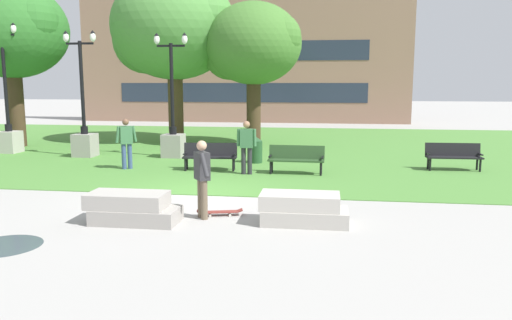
{
  "coord_description": "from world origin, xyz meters",
  "views": [
    {
      "loc": [
        3.36,
        -12.45,
        2.94
      ],
      "look_at": [
        1.81,
        -1.4,
        1.2
      ],
      "focal_mm": 35.0,
      "sensor_mm": 36.0,
      "label": 1
    }
  ],
  "objects_px": {
    "person_bystander_near_lawn": "(126,141)",
    "park_bench_far_left": "(296,158)",
    "person_skateboarder": "(202,175)",
    "person_bystander_far_lawn": "(247,144)",
    "concrete_block_center": "(132,208)",
    "park_bench_near_right": "(210,155)",
    "lamp_post_center": "(173,132)",
    "concrete_block_left": "(303,209)",
    "lamp_post_left": "(8,127)",
    "trash_bin": "(256,150)",
    "park_bench_near_left": "(453,155)",
    "lamp_post_right": "(84,131)",
    "skateboard": "(220,212)"
  },
  "relations": [
    {
      "from": "person_bystander_near_lawn",
      "to": "park_bench_far_left",
      "type": "bearing_deg",
      "value": -0.77
    },
    {
      "from": "person_skateboarder",
      "to": "person_bystander_far_lawn",
      "type": "height_order",
      "value": "person_bystander_far_lawn"
    },
    {
      "from": "concrete_block_center",
      "to": "person_bystander_near_lawn",
      "type": "xyz_separation_m",
      "value": [
        -2.67,
        6.22,
        0.68
      ]
    },
    {
      "from": "park_bench_near_right",
      "to": "lamp_post_center",
      "type": "distance_m",
      "value": 3.44
    },
    {
      "from": "park_bench_near_right",
      "to": "concrete_block_left",
      "type": "bearing_deg",
      "value": -60.56
    },
    {
      "from": "park_bench_far_left",
      "to": "lamp_post_left",
      "type": "height_order",
      "value": "lamp_post_left"
    },
    {
      "from": "lamp_post_center",
      "to": "trash_bin",
      "type": "relative_size",
      "value": 5.01
    },
    {
      "from": "park_bench_far_left",
      "to": "trash_bin",
      "type": "bearing_deg",
      "value": 128.78
    },
    {
      "from": "park_bench_near_right",
      "to": "trash_bin",
      "type": "xyz_separation_m",
      "value": [
        1.31,
        1.71,
        -0.04
      ]
    },
    {
      "from": "park_bench_near_left",
      "to": "person_bystander_far_lawn",
      "type": "xyz_separation_m",
      "value": [
        -6.76,
        -1.73,
        0.44
      ]
    },
    {
      "from": "park_bench_near_left",
      "to": "trash_bin",
      "type": "height_order",
      "value": "trash_bin"
    },
    {
      "from": "park_bench_far_left",
      "to": "concrete_block_center",
      "type": "bearing_deg",
      "value": -116.75
    },
    {
      "from": "lamp_post_center",
      "to": "trash_bin",
      "type": "bearing_deg",
      "value": -15.61
    },
    {
      "from": "park_bench_near_right",
      "to": "person_bystander_far_lawn",
      "type": "bearing_deg",
      "value": -25.06
    },
    {
      "from": "park_bench_near_right",
      "to": "concrete_block_center",
      "type": "bearing_deg",
      "value": -91.62
    },
    {
      "from": "park_bench_far_left",
      "to": "lamp_post_right",
      "type": "distance_m",
      "value": 8.97
    },
    {
      "from": "person_bystander_near_lawn",
      "to": "person_bystander_far_lawn",
      "type": "height_order",
      "value": "same"
    },
    {
      "from": "park_bench_near_left",
      "to": "lamp_post_center",
      "type": "bearing_deg",
      "value": 171.28
    },
    {
      "from": "trash_bin",
      "to": "concrete_block_left",
      "type": "bearing_deg",
      "value": -74.93
    },
    {
      "from": "person_skateboarder",
      "to": "person_bystander_near_lawn",
      "type": "relative_size",
      "value": 1.0
    },
    {
      "from": "skateboard",
      "to": "park_bench_far_left",
      "type": "relative_size",
      "value": 0.57
    },
    {
      "from": "park_bench_far_left",
      "to": "lamp_post_right",
      "type": "xyz_separation_m",
      "value": [
        -8.56,
        2.63,
        0.48
      ]
    },
    {
      "from": "lamp_post_center",
      "to": "trash_bin",
      "type": "xyz_separation_m",
      "value": [
        3.43,
        -0.96,
        -0.5
      ]
    },
    {
      "from": "skateboard",
      "to": "person_bystander_far_lawn",
      "type": "relative_size",
      "value": 0.61
    },
    {
      "from": "park_bench_far_left",
      "to": "person_bystander_near_lawn",
      "type": "height_order",
      "value": "person_bystander_near_lawn"
    },
    {
      "from": "park_bench_near_left",
      "to": "person_bystander_near_lawn",
      "type": "xyz_separation_m",
      "value": [
        -10.96,
        -1.31,
        0.44
      ]
    },
    {
      "from": "concrete_block_left",
      "to": "lamp_post_center",
      "type": "bearing_deg",
      "value": 122.39
    },
    {
      "from": "concrete_block_left",
      "to": "trash_bin",
      "type": "xyz_separation_m",
      "value": [
        -2.08,
        7.72,
        0.2
      ]
    },
    {
      "from": "person_skateboarder",
      "to": "park_bench_near_left",
      "type": "relative_size",
      "value": 0.94
    },
    {
      "from": "lamp_post_center",
      "to": "lamp_post_right",
      "type": "bearing_deg",
      "value": -174.73
    },
    {
      "from": "park_bench_near_right",
      "to": "park_bench_far_left",
      "type": "bearing_deg",
      "value": -5.54
    },
    {
      "from": "concrete_block_center",
      "to": "lamp_post_center",
      "type": "distance_m",
      "value": 9.32
    },
    {
      "from": "person_bystander_far_lawn",
      "to": "concrete_block_center",
      "type": "bearing_deg",
      "value": -104.74
    },
    {
      "from": "concrete_block_center",
      "to": "park_bench_near_left",
      "type": "height_order",
      "value": "park_bench_near_left"
    },
    {
      "from": "concrete_block_center",
      "to": "park_bench_near_right",
      "type": "relative_size",
      "value": 1.04
    },
    {
      "from": "park_bench_near_left",
      "to": "person_bystander_far_lawn",
      "type": "relative_size",
      "value": 1.06
    },
    {
      "from": "lamp_post_right",
      "to": "person_bystander_near_lawn",
      "type": "distance_m",
      "value": 3.78
    },
    {
      "from": "park_bench_near_left",
      "to": "park_bench_near_right",
      "type": "relative_size",
      "value": 0.98
    },
    {
      "from": "concrete_block_center",
      "to": "lamp_post_right",
      "type": "height_order",
      "value": "lamp_post_right"
    },
    {
      "from": "concrete_block_left",
      "to": "lamp_post_right",
      "type": "distance_m",
      "value": 12.32
    },
    {
      "from": "park_bench_near_right",
      "to": "trash_bin",
      "type": "relative_size",
      "value": 1.92
    },
    {
      "from": "park_bench_near_right",
      "to": "person_bystander_near_lawn",
      "type": "xyz_separation_m",
      "value": [
        -2.86,
        -0.2,
        0.44
      ]
    },
    {
      "from": "park_bench_near_right",
      "to": "lamp_post_right",
      "type": "height_order",
      "value": "lamp_post_right"
    },
    {
      "from": "park_bench_near_right",
      "to": "person_bystander_near_lawn",
      "type": "distance_m",
      "value": 2.9
    },
    {
      "from": "lamp_post_right",
      "to": "lamp_post_left",
      "type": "distance_m",
      "value": 3.71
    },
    {
      "from": "person_skateboarder",
      "to": "skateboard",
      "type": "xyz_separation_m",
      "value": [
        0.33,
        0.25,
        -0.88
      ]
    },
    {
      "from": "park_bench_far_left",
      "to": "person_skateboarder",
      "type": "bearing_deg",
      "value": -106.89
    },
    {
      "from": "park_bench_near_right",
      "to": "person_bystander_near_lawn",
      "type": "height_order",
      "value": "person_bystander_near_lawn"
    },
    {
      "from": "concrete_block_left",
      "to": "lamp_post_right",
      "type": "bearing_deg",
      "value": 137.27
    },
    {
      "from": "park_bench_near_left",
      "to": "park_bench_far_left",
      "type": "xyz_separation_m",
      "value": [
        -5.19,
        -1.38,
        0.0
      ]
    }
  ]
}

